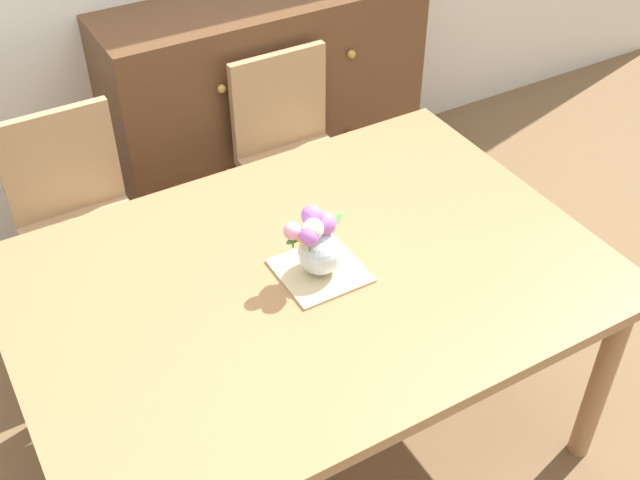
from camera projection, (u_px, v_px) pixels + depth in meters
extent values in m
plane|color=brown|center=(311.00, 434.00, 2.79)|extent=(12.00, 12.00, 0.00)
cube|color=#9E7047|center=(309.00, 278.00, 2.31)|extent=(1.70, 1.19, 0.04)
cylinder|color=#9E7047|center=(601.00, 380.00, 2.51)|extent=(0.07, 0.07, 0.72)
cylinder|color=#9E7047|center=(30.00, 351.00, 2.60)|extent=(0.07, 0.07, 0.72)
cylinder|color=#9E7047|center=(413.00, 209.00, 3.20)|extent=(0.07, 0.07, 0.72)
cube|color=tan|center=(88.00, 240.00, 2.89)|extent=(0.42, 0.42, 0.04)
cylinder|color=tan|center=(160.00, 300.00, 2.99)|extent=(0.04, 0.04, 0.44)
cylinder|color=tan|center=(66.00, 334.00, 2.85)|extent=(0.04, 0.04, 0.44)
cylinder|color=tan|center=(128.00, 247.00, 3.23)|extent=(0.04, 0.04, 0.44)
cylinder|color=tan|center=(40.00, 276.00, 3.09)|extent=(0.04, 0.04, 0.44)
cube|color=tan|center=(60.00, 163.00, 2.87)|extent=(0.42, 0.04, 0.42)
cube|color=tan|center=(303.00, 170.00, 3.24)|extent=(0.42, 0.42, 0.04)
cylinder|color=tan|center=(361.00, 226.00, 3.34)|extent=(0.04, 0.04, 0.44)
cylinder|color=tan|center=(286.00, 253.00, 3.20)|extent=(0.04, 0.04, 0.44)
cylinder|color=tan|center=(319.00, 183.00, 3.58)|extent=(0.04, 0.04, 0.44)
cylinder|color=tan|center=(247.00, 207.00, 3.44)|extent=(0.04, 0.04, 0.44)
cube|color=tan|center=(279.00, 101.00, 3.22)|extent=(0.42, 0.04, 0.42)
cube|color=brown|center=(266.00, 106.00, 3.56)|extent=(1.40, 0.44, 1.00)
sphere|color=#B7933D|center=(222.00, 89.00, 3.11)|extent=(0.04, 0.04, 0.04)
sphere|color=#B7933D|center=(352.00, 54.00, 3.34)|extent=(0.04, 0.04, 0.04)
sphere|color=#B7933D|center=(229.00, 173.00, 3.36)|extent=(0.04, 0.04, 0.04)
sphere|color=#B7933D|center=(349.00, 135.00, 3.59)|extent=(0.04, 0.04, 0.04)
cube|color=#CCB789|center=(320.00, 271.00, 2.30)|extent=(0.24, 0.24, 0.01)
sphere|color=silver|center=(320.00, 253.00, 2.26)|extent=(0.13, 0.13, 0.13)
sphere|color=#EFD14C|center=(305.00, 235.00, 2.19)|extent=(0.06, 0.06, 0.06)
cylinder|color=#478438|center=(305.00, 240.00, 2.20)|extent=(0.01, 0.01, 0.03)
sphere|color=white|center=(311.00, 230.00, 2.16)|extent=(0.06, 0.06, 0.06)
cylinder|color=#478438|center=(312.00, 239.00, 2.18)|extent=(0.01, 0.01, 0.06)
sphere|color=#EA9EBC|center=(326.00, 221.00, 2.24)|extent=(0.04, 0.04, 0.04)
cylinder|color=#478438|center=(326.00, 226.00, 2.25)|extent=(0.01, 0.01, 0.03)
sphere|color=#B266C6|center=(309.00, 237.00, 2.16)|extent=(0.06, 0.06, 0.06)
cylinder|color=#478438|center=(309.00, 244.00, 2.18)|extent=(0.01, 0.01, 0.05)
sphere|color=#B266C6|center=(324.00, 223.00, 2.22)|extent=(0.07, 0.07, 0.07)
cylinder|color=#478438|center=(324.00, 229.00, 2.23)|extent=(0.01, 0.01, 0.04)
sphere|color=#EA9EBC|center=(292.00, 231.00, 2.17)|extent=(0.05, 0.05, 0.05)
cylinder|color=#478438|center=(293.00, 239.00, 2.19)|extent=(0.01, 0.01, 0.06)
sphere|color=#B266C6|center=(312.00, 216.00, 2.20)|extent=(0.06, 0.06, 0.06)
cylinder|color=#478438|center=(312.00, 226.00, 2.22)|extent=(0.01, 0.01, 0.07)
ellipsoid|color=#478438|center=(335.00, 221.00, 2.24)|extent=(0.07, 0.05, 0.03)
ellipsoid|color=#478438|center=(306.00, 235.00, 2.23)|extent=(0.07, 0.06, 0.02)
ellipsoid|color=#478438|center=(297.00, 237.00, 2.19)|extent=(0.07, 0.04, 0.04)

